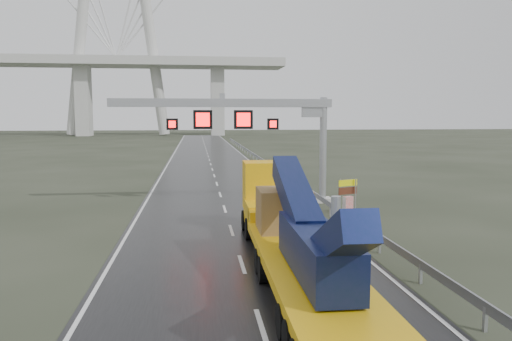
{
  "coord_description": "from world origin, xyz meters",
  "views": [
    {
      "loc": [
        -1.77,
        -15.37,
        5.93
      ],
      "look_at": [
        1.22,
        9.43,
        3.2
      ],
      "focal_mm": 35.0,
      "sensor_mm": 36.0,
      "label": 1
    }
  ],
  "objects": [
    {
      "name": "heavy_haul_truck",
      "position": [
        1.81,
        3.64,
        1.67
      ],
      "size": [
        2.92,
        18.44,
        4.32
      ],
      "rotation": [
        0.0,
        0.0,
        -0.01
      ],
      "color": "#D69E0B",
      "rests_on": "ground"
    },
    {
      "name": "sign_gantry",
      "position": [
        2.1,
        17.99,
        5.61
      ],
      "size": [
        14.9,
        1.2,
        7.42
      ],
      "color": "beige",
      "rests_on": "ground"
    },
    {
      "name": "ground",
      "position": [
        0.0,
        0.0,
        0.0
      ],
      "size": [
        400.0,
        400.0,
        0.0
      ],
      "primitive_type": "plane",
      "color": "#282D1F",
      "rests_on": "ground"
    },
    {
      "name": "road",
      "position": [
        0.0,
        40.0,
        0.01
      ],
      "size": [
        11.0,
        200.0,
        0.02
      ],
      "primitive_type": "cube",
      "color": "black",
      "rests_on": "ground"
    },
    {
      "name": "exit_sign_pair",
      "position": [
        7.1,
        12.87,
        1.57
      ],
      "size": [
        1.25,
        0.52,
        2.25
      ],
      "rotation": [
        0.0,
        0.0,
        0.36
      ],
      "color": "#9A9CA2",
      "rests_on": "ground"
    },
    {
      "name": "guardrail",
      "position": [
        6.1,
        30.0,
        0.7
      ],
      "size": [
        0.2,
        140.0,
        1.4
      ],
      "primitive_type": null,
      "color": "gray",
      "rests_on": "ground"
    },
    {
      "name": "striped_barrier",
      "position": [
        7.48,
        14.0,
        0.51
      ],
      "size": [
        0.68,
        0.54,
        1.01
      ],
      "primitive_type": "cube",
      "rotation": [
        0.0,
        0.0,
        0.41
      ],
      "color": "red",
      "rests_on": "ground"
    }
  ]
}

